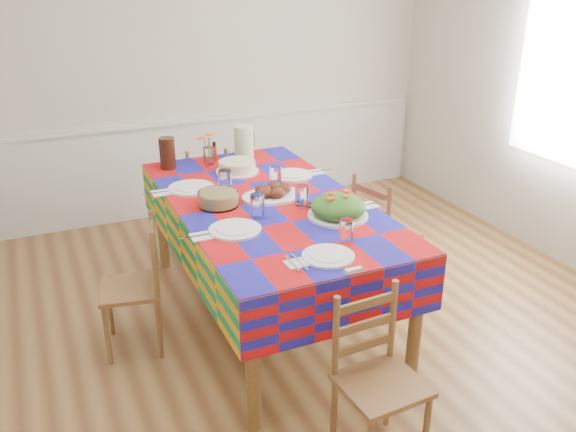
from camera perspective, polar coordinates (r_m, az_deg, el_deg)
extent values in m
cube|color=brown|center=(4.14, 3.61, -11.30)|extent=(4.50, 5.00, 0.04)
cube|color=#BCB5A5|center=(5.84, -7.77, 13.40)|extent=(4.50, 0.04, 2.70)
cube|color=silver|center=(5.88, -7.39, 9.01)|extent=(4.41, 0.06, 0.04)
cube|color=silver|center=(6.02, -7.22, 4.89)|extent=(4.41, 0.03, 0.90)
cylinder|color=brown|center=(3.19, -3.31, -13.71)|extent=(0.08, 0.08, 0.81)
cylinder|color=brown|center=(3.59, 11.87, -9.59)|extent=(0.08, 0.08, 0.81)
cylinder|color=brown|center=(4.89, -11.75, -0.42)|extent=(0.08, 0.08, 0.81)
cylinder|color=brown|center=(5.16, -0.97, 1.36)|extent=(0.08, 0.08, 0.81)
cube|color=brown|center=(3.96, -1.92, 1.04)|extent=(1.13, 2.14, 0.04)
cube|color=red|center=(3.95, -1.93, 1.37)|extent=(1.17, 2.19, 0.01)
cube|color=red|center=(3.86, -9.99, -2.36)|extent=(0.01, 2.19, 0.34)
cube|color=red|center=(4.26, 5.44, 0.38)|extent=(0.01, 2.19, 0.34)
cube|color=red|center=(3.15, 5.74, -8.37)|extent=(1.17, 0.01, 0.34)
cube|color=red|center=(4.98, -6.67, 3.77)|extent=(1.17, 0.01, 0.34)
cylinder|color=white|center=(3.22, 3.78, -3.76)|extent=(0.28, 0.28, 0.01)
cylinder|color=white|center=(3.22, 3.79, -3.59)|extent=(0.20, 0.20, 0.01)
cylinder|color=white|center=(3.37, 5.50, -1.41)|extent=(0.08, 0.08, 0.14)
cube|color=white|center=(3.15, 0.75, -4.46)|extent=(0.10, 0.10, 0.01)
cube|color=silver|center=(3.14, 0.40, -4.45)|extent=(0.01, 0.18, 0.00)
cube|color=silver|center=(3.15, 1.09, -4.31)|extent=(0.01, 0.21, 0.00)
cylinder|color=white|center=(3.53, -4.98, -1.28)|extent=(0.31, 0.31, 0.02)
cylinder|color=white|center=(3.52, -4.99, -1.11)|extent=(0.22, 0.22, 0.01)
cylinder|color=white|center=(3.68, -2.88, 0.96)|extent=(0.09, 0.09, 0.15)
cube|color=white|center=(3.48, -8.16, -1.91)|extent=(0.11, 0.11, 0.01)
cube|color=silver|center=(3.47, -8.52, -1.88)|extent=(0.19, 0.01, 0.00)
cube|color=silver|center=(3.48, -7.81, -1.76)|extent=(0.23, 0.01, 0.00)
cylinder|color=white|center=(4.20, -9.04, 2.61)|extent=(0.31, 0.31, 0.02)
cylinder|color=white|center=(4.20, -9.05, 2.76)|extent=(0.22, 0.22, 0.01)
cylinder|color=white|center=(4.11, -5.92, 3.28)|extent=(0.09, 0.09, 0.15)
cube|color=white|center=(4.16, -11.81, 2.12)|extent=(0.12, 0.12, 0.01)
cube|color=silver|center=(4.16, -12.12, 2.15)|extent=(0.20, 0.01, 0.00)
cube|color=silver|center=(4.16, -11.50, 2.24)|extent=(0.23, 0.01, 0.00)
cylinder|color=white|center=(3.80, 4.84, 0.59)|extent=(0.31, 0.31, 0.02)
cylinder|color=white|center=(3.80, 4.84, 0.75)|extent=(0.22, 0.22, 0.01)
cylinder|color=white|center=(3.81, 1.30, 1.78)|extent=(0.09, 0.09, 0.15)
cube|color=white|center=(3.90, 7.50, 0.99)|extent=(0.11, 0.11, 0.01)
cube|color=silver|center=(3.89, 7.22, 1.02)|extent=(0.20, 0.01, 0.00)
cube|color=silver|center=(3.91, 7.80, 1.12)|extent=(0.23, 0.01, 0.00)
cylinder|color=white|center=(4.40, 0.38, 3.84)|extent=(0.29, 0.29, 0.02)
cylinder|color=white|center=(4.40, 0.38, 3.97)|extent=(0.21, 0.21, 0.01)
cylinder|color=white|center=(4.20, -1.18, 3.78)|extent=(0.08, 0.08, 0.14)
cube|color=white|center=(4.48, 2.66, 4.12)|extent=(0.11, 0.11, 0.01)
cube|color=silver|center=(4.47, 2.41, 4.15)|extent=(0.18, 0.01, 0.00)
cube|color=silver|center=(4.49, 2.91, 4.22)|extent=(0.22, 0.01, 0.00)
ellipsoid|color=white|center=(4.00, -1.42, 1.88)|extent=(0.42, 0.30, 0.02)
ellipsoid|color=black|center=(4.02, -0.45, 2.58)|extent=(0.11, 0.09, 0.06)
ellipsoid|color=black|center=(4.04, -1.36, 2.72)|extent=(0.11, 0.09, 0.06)
ellipsoid|color=black|center=(4.00, -2.36, 2.48)|extent=(0.11, 0.09, 0.06)
ellipsoid|color=black|center=(3.95, -2.18, 2.17)|extent=(0.11, 0.09, 0.06)
ellipsoid|color=black|center=(3.94, -1.03, 2.18)|extent=(0.11, 0.09, 0.06)
cylinder|color=white|center=(3.72, 4.69, 0.05)|extent=(0.37, 0.37, 0.02)
ellipsoid|color=#194411|center=(3.69, 4.72, 0.87)|extent=(0.33, 0.33, 0.15)
cube|color=#E85814|center=(3.60, 4.00, 1.58)|extent=(0.04, 0.03, 0.01)
cube|color=#E85814|center=(3.69, 4.15, 2.08)|extent=(0.05, 0.05, 0.01)
cube|color=#E85814|center=(3.65, 5.37, 1.81)|extent=(0.04, 0.05, 0.01)
cube|color=#E85814|center=(3.73, 5.49, 2.29)|extent=(0.05, 0.05, 0.01)
cylinder|color=white|center=(3.88, -6.55, 1.62)|extent=(0.26, 0.26, 0.09)
cylinder|color=#D7CD71|center=(3.88, -6.55, 1.62)|extent=(0.24, 0.24, 0.08)
cylinder|color=white|center=(4.50, -4.77, 4.18)|extent=(0.32, 0.32, 0.01)
cylinder|color=#D8C084|center=(4.48, -4.79, 4.71)|extent=(0.27, 0.27, 0.07)
cube|color=black|center=(3.92, 0.93, 1.34)|extent=(0.14, 0.34, 0.01)
cube|color=black|center=(3.97, 1.56, 1.58)|extent=(0.07, 0.35, 0.01)
cylinder|color=white|center=(4.67, -7.44, 5.58)|extent=(0.08, 0.08, 0.14)
cylinder|color=#376B23|center=(4.65, -7.74, 6.11)|extent=(0.01, 0.01, 0.19)
ellipsoid|color=#E85814|center=(4.62, -8.21, 7.23)|extent=(0.06, 0.06, 0.02)
cylinder|color=#376B23|center=(4.67, -7.32, 6.21)|extent=(0.01, 0.01, 0.19)
ellipsoid|color=#E85814|center=(4.66, -7.15, 7.67)|extent=(0.06, 0.06, 0.02)
cylinder|color=#376B23|center=(4.64, -7.41, 6.10)|extent=(0.01, 0.01, 0.19)
ellipsoid|color=#E85814|center=(4.58, -7.40, 7.60)|extent=(0.06, 0.06, 0.02)
cylinder|color=red|center=(4.75, -6.89, 6.01)|extent=(0.04, 0.04, 0.15)
cylinder|color=#B5DB9B|center=(4.78, -4.15, 6.90)|extent=(0.15, 0.15, 0.26)
cylinder|color=black|center=(4.63, -11.22, 5.79)|extent=(0.12, 0.12, 0.23)
cube|color=white|center=(3.08, 6.13, -5.09)|extent=(0.09, 0.03, 0.02)
cylinder|color=brown|center=(3.19, 12.79, -18.99)|extent=(0.03, 0.03, 0.41)
cylinder|color=brown|center=(3.22, 4.32, -17.86)|extent=(0.03, 0.03, 0.41)
cylinder|color=brown|center=(3.37, 9.33, -16.00)|extent=(0.03, 0.03, 0.41)
cube|color=brown|center=(3.06, 8.77, -15.37)|extent=(0.41, 0.39, 0.03)
cylinder|color=brown|center=(2.96, 4.48, -11.37)|extent=(0.03, 0.03, 0.46)
cylinder|color=brown|center=(3.12, 9.75, -9.67)|extent=(0.03, 0.03, 0.46)
cube|color=brown|center=(3.09, 7.11, -11.93)|extent=(0.33, 0.04, 0.05)
cube|color=brown|center=(3.02, 7.22, -10.07)|extent=(0.33, 0.04, 0.05)
cube|color=brown|center=(2.96, 7.33, -8.14)|extent=(0.33, 0.04, 0.05)
cylinder|color=brown|center=(5.62, -6.15, 0.86)|extent=(0.03, 0.03, 0.40)
cylinder|color=brown|center=(5.58, -9.39, 0.52)|extent=(0.03, 0.03, 0.40)
cylinder|color=brown|center=(5.34, -5.59, -0.32)|extent=(0.03, 0.03, 0.40)
cylinder|color=brown|center=(5.30, -9.00, -0.69)|extent=(0.03, 0.03, 0.40)
cube|color=brown|center=(5.38, -7.65, 2.21)|extent=(0.42, 0.41, 0.03)
cylinder|color=brown|center=(5.18, -5.75, 3.94)|extent=(0.03, 0.03, 0.45)
cylinder|color=brown|center=(5.14, -9.27, 3.59)|extent=(0.03, 0.03, 0.45)
cube|color=brown|center=(5.19, -7.46, 2.84)|extent=(0.32, 0.06, 0.04)
cube|color=brown|center=(5.15, -7.52, 4.05)|extent=(0.32, 0.06, 0.04)
cube|color=brown|center=(5.11, -7.59, 5.27)|extent=(0.32, 0.06, 0.04)
cylinder|color=brown|center=(4.18, -16.34, -8.22)|extent=(0.03, 0.03, 0.41)
cylinder|color=brown|center=(3.91, -16.55, -10.67)|extent=(0.03, 0.03, 0.41)
cylinder|color=brown|center=(4.17, -12.08, -7.89)|extent=(0.03, 0.03, 0.41)
cylinder|color=brown|center=(3.89, -11.96, -10.33)|extent=(0.03, 0.03, 0.41)
cube|color=brown|center=(3.92, -14.54, -6.55)|extent=(0.43, 0.45, 0.03)
cylinder|color=brown|center=(3.97, -12.46, -2.52)|extent=(0.03, 0.03, 0.45)
cylinder|color=brown|center=(3.67, -12.37, -4.68)|extent=(0.03, 0.03, 0.45)
cube|color=brown|center=(3.86, -12.30, -4.77)|extent=(0.08, 0.32, 0.05)
cube|color=brown|center=(3.81, -12.45, -3.19)|extent=(0.08, 0.32, 0.05)
cube|color=brown|center=(3.76, -12.60, -1.58)|extent=(0.08, 0.32, 0.05)
cylinder|color=brown|center=(4.63, 11.82, -4.44)|extent=(0.03, 0.03, 0.43)
cylinder|color=brown|center=(4.82, 8.77, -3.00)|extent=(0.03, 0.03, 0.43)
cylinder|color=brown|center=(4.41, 9.07, -5.68)|extent=(0.03, 0.03, 0.43)
cylinder|color=brown|center=(4.62, 6.00, -4.11)|extent=(0.03, 0.03, 0.43)
cube|color=brown|center=(4.52, 9.09, -1.72)|extent=(0.46, 0.48, 0.03)
cylinder|color=brown|center=(4.21, 9.36, -0.34)|extent=(0.03, 0.03, 0.47)
cylinder|color=brown|center=(4.42, 6.15, 1.05)|extent=(0.03, 0.03, 0.47)
cube|color=brown|center=(4.35, 7.64, -0.78)|extent=(0.10, 0.34, 0.05)
cube|color=brown|center=(4.30, 7.73, 0.72)|extent=(0.10, 0.34, 0.05)
cube|color=brown|center=(4.26, 7.82, 2.25)|extent=(0.10, 0.34, 0.05)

